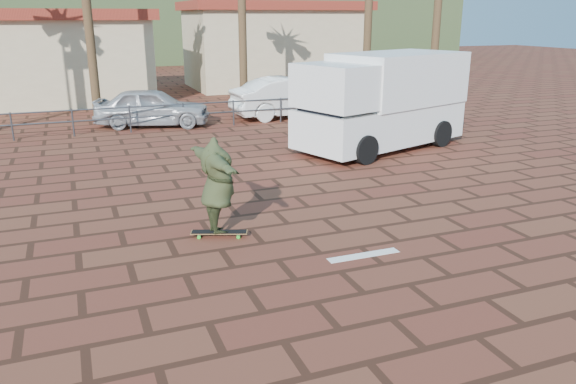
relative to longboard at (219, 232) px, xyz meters
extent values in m
plane|color=brown|center=(1.53, -0.64, -0.09)|extent=(120.00, 120.00, 0.00)
cube|color=white|center=(2.23, -1.84, -0.09)|extent=(1.40, 0.22, 0.01)
cylinder|color=#47494F|center=(-4.47, 11.36, 0.41)|extent=(0.06, 0.06, 1.00)
cylinder|color=#47494F|center=(-2.47, 11.36, 0.41)|extent=(0.06, 0.06, 1.00)
cylinder|color=#47494F|center=(-0.47, 11.36, 0.41)|extent=(0.06, 0.06, 1.00)
cylinder|color=#47494F|center=(1.53, 11.36, 0.41)|extent=(0.06, 0.06, 1.00)
cylinder|color=#47494F|center=(3.53, 11.36, 0.41)|extent=(0.06, 0.06, 1.00)
cylinder|color=#47494F|center=(5.53, 11.36, 0.41)|extent=(0.06, 0.06, 1.00)
cylinder|color=#47494F|center=(7.53, 11.36, 0.41)|extent=(0.06, 0.06, 1.00)
cylinder|color=#47494F|center=(9.53, 11.36, 0.41)|extent=(0.06, 0.06, 1.00)
cylinder|color=#47494F|center=(11.53, 11.36, 0.41)|extent=(0.06, 0.06, 1.00)
cylinder|color=#47494F|center=(13.53, 11.36, 0.41)|extent=(0.06, 0.06, 1.00)
cylinder|color=#47494F|center=(1.53, 11.36, 0.86)|extent=(24.00, 0.05, 0.05)
cylinder|color=#47494F|center=(1.53, 11.36, 0.46)|extent=(24.00, 0.05, 0.05)
cylinder|color=brown|center=(-1.47, 14.36, 4.01)|extent=(0.36, 0.36, 8.20)
cylinder|color=brown|center=(5.03, 14.86, 3.16)|extent=(0.36, 0.36, 6.50)
cylinder|color=brown|center=(10.53, 13.36, 3.81)|extent=(0.36, 0.36, 7.80)
cylinder|color=brown|center=(13.53, 12.36, 4.31)|extent=(0.36, 0.36, 8.80)
cube|color=beige|center=(-4.47, 21.36, 1.91)|extent=(12.00, 7.00, 4.00)
cube|color=maroon|center=(-4.47, 21.36, 4.16)|extent=(12.60, 7.60, 0.50)
cube|color=beige|center=(9.53, 23.36, 2.16)|extent=(10.00, 6.00, 4.50)
cube|color=maroon|center=(9.53, 23.36, 4.66)|extent=(10.60, 6.60, 0.50)
cube|color=#384C28|center=(1.53, 49.36, 2.91)|extent=(70.00, 18.00, 6.00)
cube|color=olive|center=(0.00, 0.00, 0.01)|extent=(1.13, 0.62, 0.02)
cube|color=black|center=(0.00, 0.00, 0.02)|extent=(1.09, 0.59, 0.00)
cube|color=silver|center=(-0.36, 0.14, -0.02)|extent=(0.12, 0.19, 0.03)
cube|color=silver|center=(0.36, -0.14, -0.02)|extent=(0.12, 0.19, 0.03)
cylinder|color=green|center=(-0.40, 0.03, -0.05)|extent=(0.08, 0.05, 0.07)
cylinder|color=green|center=(-0.32, 0.24, -0.05)|extent=(0.08, 0.05, 0.07)
cylinder|color=green|center=(0.32, -0.24, -0.05)|extent=(0.08, 0.05, 0.07)
cylinder|color=green|center=(0.40, -0.03, -0.05)|extent=(0.08, 0.05, 0.07)
imported|color=#333B1F|center=(0.00, 0.00, 0.97)|extent=(0.86, 2.39, 1.91)
cube|color=white|center=(6.93, 5.75, 0.73)|extent=(6.33, 4.16, 1.20)
cube|color=white|center=(7.65, 5.99, 2.14)|extent=(4.93, 3.77, 1.63)
cube|color=white|center=(4.98, 5.08, 2.09)|extent=(2.42, 2.83, 1.31)
cube|color=black|center=(4.31, 4.85, 1.60)|extent=(0.66, 1.77, 0.71)
cylinder|color=black|center=(5.45, 4.04, 0.35)|extent=(0.92, 0.57, 0.87)
cylinder|color=black|center=(4.71, 6.20, 0.35)|extent=(0.92, 0.57, 0.87)
cylinder|color=black|center=(8.95, 5.23, 0.35)|extent=(0.92, 0.57, 0.87)
cylinder|color=black|center=(8.21, 7.39, 0.35)|extent=(0.92, 0.57, 0.87)
imported|color=#A4A6AB|center=(0.52, 12.38, 0.66)|extent=(4.74, 2.97, 1.51)
imported|color=white|center=(6.42, 12.36, 0.76)|extent=(5.26, 2.05, 1.71)
cylinder|color=gray|center=(11.54, 11.36, 1.06)|extent=(0.06, 0.06, 2.30)
cube|color=#193FB2|center=(11.54, 11.36, 2.00)|extent=(0.46, 0.18, 0.47)
camera|label=1|loc=(-2.46, -10.13, 4.09)|focal=35.00mm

